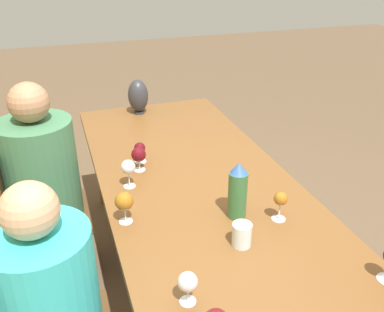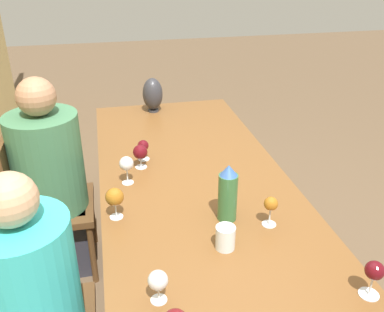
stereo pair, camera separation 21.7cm
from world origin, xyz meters
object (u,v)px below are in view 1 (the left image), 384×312
Objects in this scene: water_tumbler at (241,235)px; vase at (138,96)px; wine_glass_0 at (281,200)px; wine_glass_2 at (140,149)px; wine_glass_1 at (128,168)px; wine_glass_4 at (188,282)px; chair_far at (35,211)px; water_bottle at (238,191)px; person_far at (46,184)px; person_near at (55,310)px; wine_glass_6 at (139,155)px; wine_glass_7 at (124,202)px.

water_tumbler is 0.41× the size of vase.
wine_glass_2 is (0.73, 0.46, -0.02)m from wine_glass_0.
wine_glass_1 reaches higher than wine_glass_4.
wine_glass_0 is at bearing -127.21° from chair_far.
person_far reaches higher than water_bottle.
wine_glass_4 is 0.54m from person_near.
water_tumbler is at bearing -150.42° from wine_glass_1.
wine_glass_0 is at bearing -129.58° from person_far.
wine_glass_0 is 1.37m from chair_far.
wine_glass_0 reaches higher than wine_glass_4.
person_far is (0.90, 0.00, 0.03)m from person_near.
water_bottle reaches higher than wine_glass_1.
person_near is (-0.90, -0.09, 0.13)m from chair_far.
water_bottle is 0.30× the size of chair_far.
vase is at bearing 2.84° from water_tumbler.
wine_glass_6 is at bearing 18.80° from water_tumbler.
chair_far is at bearing 51.12° from water_bottle.
vase is 0.27× the size of chair_far.
water_tumbler is (-0.19, 0.07, -0.08)m from water_bottle.
water_bottle is at bearing -103.05° from wine_glass_7.
wine_glass_4 is 0.85× the size of wine_glass_7.
vase reaches higher than wine_glass_2.
person_far is (0.00, -0.09, 0.16)m from chair_far.
chair_far is at bearing 82.92° from wine_glass_2.
wine_glass_7 reaches higher than wine_glass_0.
water_bottle is at bearing -174.09° from vase.
person_far is at bearing -90.00° from chair_far.
chair_far is (0.61, 0.41, -0.35)m from wine_glass_7.
chair_far is 0.74× the size of person_far.
wine_glass_1 is at bearing 151.33° from wine_glass_6.
wine_glass_4 is (-1.80, 0.22, -0.04)m from vase.
water_bottle is 2.28× the size of wine_glass_2.
wine_glass_7 is at bearing 165.35° from vase.
chair_far is at bearing 52.79° from wine_glass_0.
wine_glass_7 is 0.12× the size of person_far.
person_far is (0.72, 0.80, -0.22)m from water_bottle.
wine_glass_0 is at bearing -83.93° from person_near.
wine_glass_6 reaches higher than water_tumbler.
chair_far reaches higher than wine_glass_0.
person_near is (-0.83, 0.51, -0.20)m from wine_glass_2.
water_bottle is 1.20m from chair_far.
person_far reaches higher than chair_far.
person_near is at bearing 157.15° from vase.
water_bottle is 2.69× the size of water_tumbler.
wine_glass_2 is 0.13× the size of chair_far.
wine_glass_1 is 0.27m from wine_glass_2.
wine_glass_7 is at bearing 12.25° from wine_glass_4.
wine_glass_1 is 0.13× the size of person_near.
vase is at bearing -6.93° from wine_glass_4.
wine_glass_7 is at bearing 165.88° from wine_glass_1.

